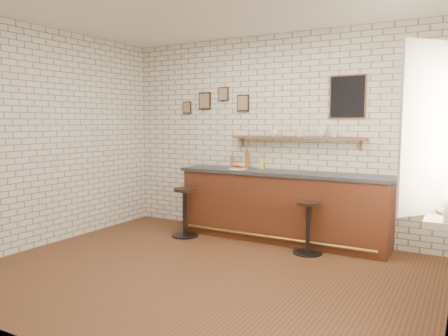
% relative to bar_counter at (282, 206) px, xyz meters
% --- Properties ---
extents(ground, '(5.00, 5.00, 0.00)m').
position_rel_bar_counter_xyz_m(ground, '(-0.28, -1.70, -0.51)').
color(ground, brown).
rests_on(ground, ground).
extents(bar_counter, '(3.10, 0.65, 1.01)m').
position_rel_bar_counter_xyz_m(bar_counter, '(0.00, 0.00, 0.00)').
color(bar_counter, '#542616').
rests_on(bar_counter, ground).
extents(sandwich_plate, '(0.28, 0.28, 0.01)m').
position_rel_bar_counter_xyz_m(sandwich_plate, '(-0.67, -0.07, 0.51)').
color(sandwich_plate, white).
rests_on(sandwich_plate, bar_counter).
extents(ciabatta_sandwich, '(0.24, 0.17, 0.07)m').
position_rel_bar_counter_xyz_m(ciabatta_sandwich, '(-0.66, -0.07, 0.55)').
color(ciabatta_sandwich, tan).
rests_on(ciabatta_sandwich, sandwich_plate).
extents(potato_chips, '(0.26, 0.18, 0.00)m').
position_rel_bar_counter_xyz_m(potato_chips, '(-0.70, -0.07, 0.52)').
color(potato_chips, gold).
rests_on(potato_chips, sandwich_plate).
extents(bitters_bottle_brown, '(0.07, 0.07, 0.21)m').
position_rel_bar_counter_xyz_m(bitters_bottle_brown, '(-0.90, 0.17, 0.59)').
color(bitters_bottle_brown, brown).
rests_on(bitters_bottle_brown, bar_counter).
extents(bitters_bottle_white, '(0.06, 0.06, 0.24)m').
position_rel_bar_counter_xyz_m(bitters_bottle_white, '(-0.66, 0.17, 0.60)').
color(bitters_bottle_white, beige).
rests_on(bitters_bottle_white, bar_counter).
extents(bitters_bottle_amber, '(0.07, 0.07, 0.29)m').
position_rel_bar_counter_xyz_m(bitters_bottle_amber, '(-0.65, 0.17, 0.62)').
color(bitters_bottle_amber, '#9B4D19').
rests_on(bitters_bottle_amber, bar_counter).
extents(condiment_bottle_yellow, '(0.06, 0.06, 0.20)m').
position_rel_bar_counter_xyz_m(condiment_bottle_yellow, '(-0.41, 0.17, 0.59)').
color(condiment_bottle_yellow, yellow).
rests_on(condiment_bottle_yellow, bar_counter).
extents(bar_stool_left, '(0.42, 0.42, 0.73)m').
position_rel_bar_counter_xyz_m(bar_stool_left, '(-1.36, -0.49, -0.12)').
color(bar_stool_left, black).
rests_on(bar_stool_left, ground).
extents(bar_stool_right, '(0.40, 0.40, 0.69)m').
position_rel_bar_counter_xyz_m(bar_stool_right, '(0.54, -0.42, -0.14)').
color(bar_stool_right, black).
rests_on(bar_stool_right, ground).
extents(wall_shelf, '(2.00, 0.18, 0.18)m').
position_rel_bar_counter_xyz_m(wall_shelf, '(0.12, 0.20, 0.97)').
color(wall_shelf, brown).
rests_on(wall_shelf, ground).
extents(shelf_cup_a, '(0.15, 0.15, 0.09)m').
position_rel_bar_counter_xyz_m(shelf_cup_a, '(-0.22, 0.20, 1.04)').
color(shelf_cup_a, white).
rests_on(shelf_cup_a, wall_shelf).
extents(shelf_cup_b, '(0.13, 0.13, 0.09)m').
position_rel_bar_counter_xyz_m(shelf_cup_b, '(0.17, 0.20, 1.04)').
color(shelf_cup_b, white).
rests_on(shelf_cup_b, wall_shelf).
extents(shelf_cup_c, '(0.16, 0.16, 0.10)m').
position_rel_bar_counter_xyz_m(shelf_cup_c, '(0.49, 0.20, 1.04)').
color(shelf_cup_c, white).
rests_on(shelf_cup_c, wall_shelf).
extents(shelf_cup_d, '(0.11, 0.11, 0.09)m').
position_rel_bar_counter_xyz_m(shelf_cup_d, '(0.68, 0.20, 1.04)').
color(shelf_cup_d, white).
rests_on(shelf_cup_d, wall_shelf).
extents(back_wall_decor, '(2.96, 0.02, 0.56)m').
position_rel_bar_counter_xyz_m(back_wall_decor, '(-0.05, 0.28, 1.54)').
color(back_wall_decor, black).
rests_on(back_wall_decor, ground).
extents(window_sill, '(0.20, 1.35, 0.06)m').
position_rel_bar_counter_xyz_m(window_sill, '(2.12, -1.40, 0.39)').
color(window_sill, white).
rests_on(window_sill, ground).
extents(casement_window, '(0.40, 1.30, 1.56)m').
position_rel_bar_counter_xyz_m(casement_window, '(2.08, -1.40, 1.14)').
color(casement_window, white).
rests_on(casement_window, ground).
extents(book_lower, '(0.24, 0.28, 0.02)m').
position_rel_bar_counter_xyz_m(book_lower, '(2.10, -1.65, 0.43)').
color(book_lower, tan).
rests_on(book_lower, window_sill).
extents(book_upper, '(0.17, 0.23, 0.02)m').
position_rel_bar_counter_xyz_m(book_upper, '(2.10, -1.66, 0.45)').
color(book_upper, tan).
rests_on(book_upper, book_lower).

